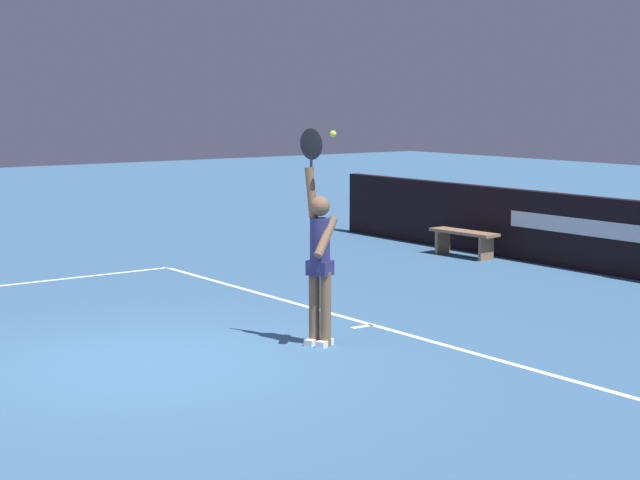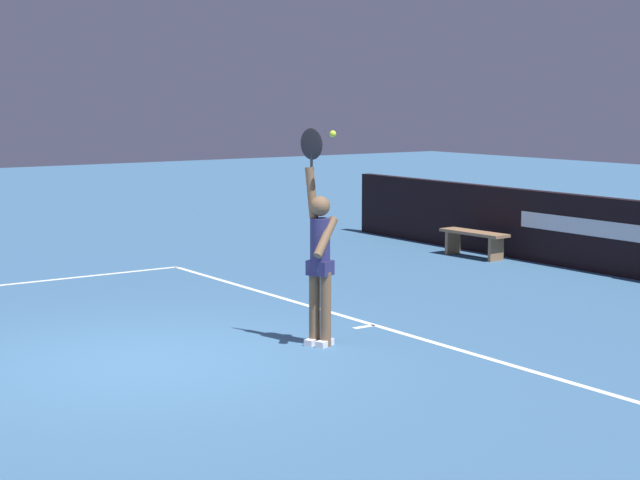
% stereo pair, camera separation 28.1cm
% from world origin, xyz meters
% --- Properties ---
extents(ground_plane, '(60.00, 60.00, 0.00)m').
position_xyz_m(ground_plane, '(0.00, 0.00, 0.00)').
color(ground_plane, '#365E83').
extents(court_lines, '(10.44, 5.85, 0.00)m').
position_xyz_m(court_lines, '(0.00, 0.13, 0.00)').
color(court_lines, white).
rests_on(court_lines, ground).
extents(tennis_player, '(0.50, 0.41, 2.39)m').
position_xyz_m(tennis_player, '(0.44, 1.89, 0.98)').
color(tennis_player, brown).
rests_on(tennis_player, ground).
extents(tennis_ball, '(0.07, 0.07, 0.07)m').
position_xyz_m(tennis_ball, '(0.64, 1.92, 2.32)').
color(tennis_ball, '#CAE431').
extents(courtside_bench_near, '(1.33, 0.43, 0.45)m').
position_xyz_m(courtside_bench_near, '(-3.19, 7.62, 0.34)').
color(courtside_bench_near, '#8F6949').
rests_on(courtside_bench_near, ground).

